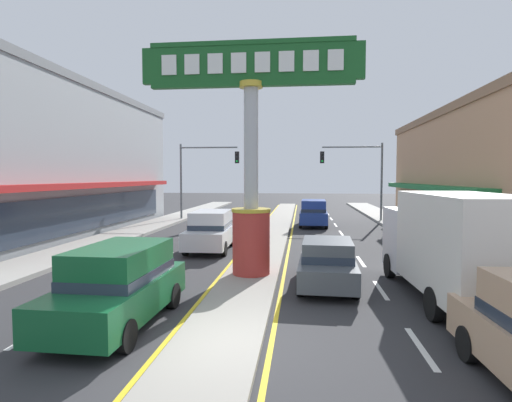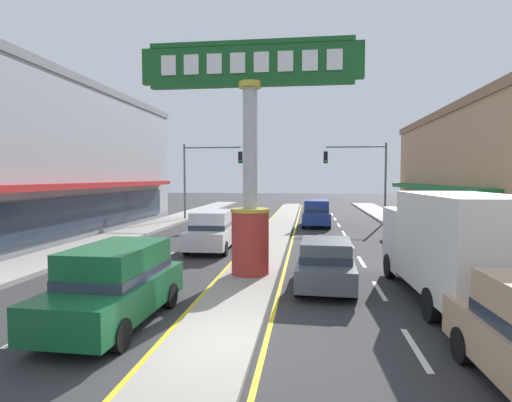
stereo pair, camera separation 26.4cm
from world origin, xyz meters
The scene contains 15 objects.
ground_plane centered at (0.00, 0.00, 0.00)m, with size 160.00×160.00×0.00m, color #303033.
median_strip centered at (0.00, 18.00, 0.07)m, with size 1.92×52.00×0.14m, color gray.
sidewalk_left centered at (-8.86, 16.00, 0.09)m, with size 2.60×60.00×0.18m, color #9E9B93.
sidewalk_right centered at (8.86, 16.00, 0.09)m, with size 2.60×60.00×0.18m, color #9E9B93.
lane_markings centered at (0.00, 16.65, 0.00)m, with size 8.66×52.00×0.01m.
district_sign centered at (0.00, 5.95, 4.10)m, with size 7.68×1.38×8.09m.
storefront_left centered at (-14.38, 15.21, 4.59)m, with size 8.74×24.48×9.19m.
traffic_light_left_side centered at (-6.19, 24.01, 4.25)m, with size 4.86×0.46×6.20m.
traffic_light_right_side centered at (6.19, 24.66, 4.25)m, with size 4.86×0.46×6.20m.
box_truck_near_right_lane centered at (5.98, 3.75, 1.69)m, with size 2.49×6.99×3.12m.
suv_near_left_lane centered at (-2.61, 11.16, 0.98)m, with size 2.07×4.65×1.90m.
suv_mid_left_lane centered at (2.61, 21.38, 0.98)m, with size 2.04×4.64×1.90m.
sedan_far_left_oncoming centered at (2.61, 5.10, 0.79)m, with size 1.98×4.37×1.53m.
suv_kerb_right centered at (-2.61, 1.02, 0.98)m, with size 2.05×4.64×1.90m.
pedestrian_near_kerb centered at (7.96, 8.14, 1.14)m, with size 0.43×0.45×1.70m.
Camera 1 is at (1.77, -8.32, 3.57)m, focal length 28.85 mm.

